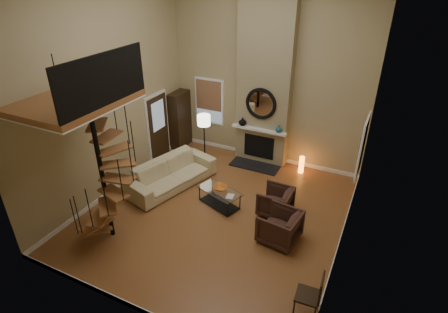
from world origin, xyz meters
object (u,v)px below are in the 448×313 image
at_px(sofa, 172,173).
at_px(armchair_far, 283,228).
at_px(accent_lamp, 301,165).
at_px(armchair_near, 278,202).
at_px(floor_lamp, 204,124).
at_px(coffee_table, 219,196).
at_px(side_chair, 313,294).
at_px(hutch, 180,119).

distance_m(sofa, armchair_far, 3.60).
bearing_deg(accent_lamp, armchair_near, -89.61).
relative_size(sofa, armchair_near, 3.32).
relative_size(armchair_near, floor_lamp, 0.46).
bearing_deg(coffee_table, sofa, 170.70).
distance_m(floor_lamp, side_chair, 5.77).
bearing_deg(floor_lamp, coffee_table, -50.94).
relative_size(hutch, sofa, 0.72).
xyz_separation_m(coffee_table, floor_lamp, (-1.28, 1.58, 1.13)).
bearing_deg(armchair_far, floor_lamp, -117.27).
height_order(armchair_near, side_chair, side_chair).
height_order(floor_lamp, accent_lamp, floor_lamp).
relative_size(coffee_table, floor_lamp, 0.75).
bearing_deg(side_chair, armchair_far, 122.65).
bearing_deg(armchair_near, floor_lamp, -113.49).
relative_size(floor_lamp, accent_lamp, 3.10).
height_order(hutch, sofa, hutch).
bearing_deg(armchair_near, armchair_far, 25.81).
height_order(floor_lamp, side_chair, floor_lamp).
height_order(accent_lamp, side_chair, side_chair).
height_order(hutch, armchair_far, hutch).
bearing_deg(sofa, side_chair, -102.54).
xyz_separation_m(armchair_near, side_chair, (1.46, -2.55, 0.17)).
bearing_deg(armchair_near, accent_lamp, -178.08).
distance_m(armchair_far, accent_lamp, 3.16).
height_order(armchair_near, coffee_table, armchair_near).
bearing_deg(side_chair, floor_lamp, 137.75).
bearing_deg(accent_lamp, floor_lamp, -160.69).
bearing_deg(accent_lamp, coffee_table, -119.87).
bearing_deg(accent_lamp, hutch, -179.97).
xyz_separation_m(hutch, armchair_near, (4.20, -2.24, -0.60)).
distance_m(hutch, armchair_near, 4.80).
bearing_deg(sofa, accent_lamp, -37.11).
bearing_deg(armchair_near, coffee_table, -77.21).
xyz_separation_m(coffee_table, accent_lamp, (1.46, 2.54, -0.03)).
xyz_separation_m(sofa, floor_lamp, (0.33, 1.31, 1.02)).
relative_size(coffee_table, side_chair, 1.38).
bearing_deg(floor_lamp, side_chair, -42.25).
relative_size(armchair_near, armchair_far, 0.92).
bearing_deg(sofa, floor_lamp, 2.11).
height_order(sofa, armchair_near, sofa).
distance_m(hutch, accent_lamp, 4.25).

